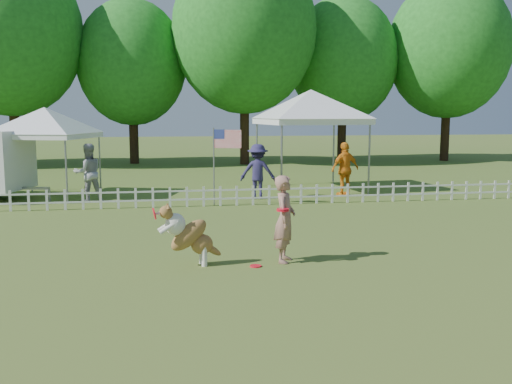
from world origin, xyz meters
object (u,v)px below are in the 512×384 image
spectator_a (88,173)px  spectator_b (258,172)px  frisbee_on_turf (256,266)px  canopy_tent_left (46,153)px  flag_pole (214,167)px  spectator_c (345,169)px  handler (285,219)px  canopy_tent_right (310,141)px  dog (190,235)px

spectator_a → spectator_b: spectator_a is taller
frisbee_on_turf → spectator_a: bearing=115.0°
frisbee_on_turf → canopy_tent_left: canopy_tent_left is taller
spectator_a → flag_pole: bearing=140.0°
frisbee_on_turf → spectator_c: size_ratio=0.12×
handler → canopy_tent_left: (-6.03, 9.49, 0.64)m
canopy_tent_left → canopy_tent_right: 9.08m
frisbee_on_turf → canopy_tent_right: canopy_tent_right is taller
dog → handler: bearing=-8.1°
canopy_tent_right → spectator_b: size_ratio=1.98×
spectator_b → dog: bearing=86.3°
frisbee_on_turf → canopy_tent_right: 10.85m
handler → flag_pole: size_ratio=0.70×
canopy_tent_right → spectator_a: (-7.60, -1.58, -0.85)m
frisbee_on_turf → spectator_c: spectator_c is taller
canopy_tent_left → canopy_tent_right: canopy_tent_right is taller
dog → flag_pole: 6.95m
frisbee_on_turf → spectator_a: 9.41m
canopy_tent_left → flag_pole: bearing=-10.0°
frisbee_on_turf → flag_pole: flag_pole is taller
flag_pole → spectator_c: bearing=35.4°
handler → dog: 1.79m
canopy_tent_right → flag_pole: size_ratio=1.51×
dog → spectator_c: (5.59, 8.14, 0.33)m
flag_pole → spectator_b: 1.95m
flag_pole → canopy_tent_right: bearing=57.8°
canopy_tent_right → spectator_c: (0.78, -1.68, -0.86)m
dog → canopy_tent_left: 10.46m
canopy_tent_right → spectator_a: canopy_tent_right is taller
frisbee_on_turf → canopy_tent_right: (3.64, 10.07, 1.76)m
dog → canopy_tent_right: bearing=55.1°
dog → spectator_a: size_ratio=0.63×
flag_pole → spectator_b: flag_pole is taller
handler → spectator_b: size_ratio=0.92×
dog → spectator_a: 8.71m
handler → flag_pole: bearing=26.7°
dog → canopy_tent_right: (4.81, 9.83, 1.19)m
spectator_a → spectator_c: (8.38, -0.10, -0.01)m
canopy_tent_right → spectator_b: bearing=-146.3°
canopy_tent_right → spectator_a: 7.81m
handler → spectator_c: bearing=-4.4°
spectator_b → spectator_c: bearing=-163.1°
dog → spectator_a: (-2.79, 8.25, 0.34)m
dog → flag_pole: (1.06, 6.84, 0.59)m
handler → dog: handler is taller
frisbee_on_turf → canopy_tent_left: 11.26m
spectator_a → spectator_c: 8.38m
canopy_tent_left → flag_pole: (5.31, -2.67, -0.28)m
handler → canopy_tent_left: canopy_tent_left is taller
spectator_a → spectator_c: bearing=159.3°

